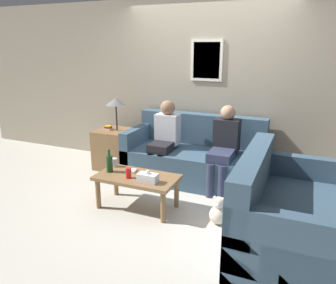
# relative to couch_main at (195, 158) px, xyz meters

# --- Properties ---
(ground_plane) EXTENTS (16.00, 16.00, 0.00)m
(ground_plane) POSITION_rel_couch_main_xyz_m (0.00, -0.54, -0.32)
(ground_plane) COLOR beige
(wall_back) EXTENTS (9.00, 0.08, 2.60)m
(wall_back) POSITION_rel_couch_main_xyz_m (0.00, 0.48, 0.98)
(wall_back) COLOR #9E937F
(wall_back) RESTS_ON ground_plane
(couch_main) EXTENTS (1.95, 0.92, 0.92)m
(couch_main) POSITION_rel_couch_main_xyz_m (0.00, 0.00, 0.00)
(couch_main) COLOR #385166
(couch_main) RESTS_ON ground_plane
(couch_side) EXTENTS (0.92, 1.60, 0.92)m
(couch_side) POSITION_rel_couch_main_xyz_m (1.33, -1.26, 0.00)
(couch_side) COLOR #385166
(couch_side) RESTS_ON ground_plane
(coffee_table) EXTENTS (0.98, 0.52, 0.41)m
(coffee_table) POSITION_rel_couch_main_xyz_m (-0.34, -1.14, 0.03)
(coffee_table) COLOR olive
(coffee_table) RESTS_ON ground_plane
(side_table_with_lamp) EXTENTS (0.54, 0.54, 1.13)m
(side_table_with_lamp) POSITION_rel_couch_main_xyz_m (-1.34, -0.07, 0.04)
(side_table_with_lamp) COLOR olive
(side_table_with_lamp) RESTS_ON ground_plane
(wine_bottle) EXTENTS (0.08, 0.08, 0.29)m
(wine_bottle) POSITION_rel_couch_main_xyz_m (-0.72, -1.15, 0.20)
(wine_bottle) COLOR #19421E
(wine_bottle) RESTS_ON coffee_table
(drinking_glass) EXTENTS (0.08, 0.08, 0.11)m
(drinking_glass) POSITION_rel_couch_main_xyz_m (-0.76, -0.97, 0.15)
(drinking_glass) COLOR silver
(drinking_glass) RESTS_ON coffee_table
(book_stack) EXTENTS (0.14, 0.13, 0.02)m
(book_stack) POSITION_rel_couch_main_xyz_m (-0.48, -1.04, 0.10)
(book_stack) COLOR beige
(book_stack) RESTS_ON coffee_table
(soda_can) EXTENTS (0.07, 0.07, 0.12)m
(soda_can) POSITION_rel_couch_main_xyz_m (-0.40, -1.23, 0.15)
(soda_can) COLOR red
(soda_can) RESTS_ON coffee_table
(tissue_box) EXTENTS (0.23, 0.12, 0.15)m
(tissue_box) POSITION_rel_couch_main_xyz_m (-0.14, -1.25, 0.15)
(tissue_box) COLOR silver
(tissue_box) RESTS_ON coffee_table
(person_left) EXTENTS (0.34, 0.58, 1.15)m
(person_left) POSITION_rel_couch_main_xyz_m (-0.41, -0.16, 0.32)
(person_left) COLOR black
(person_left) RESTS_ON ground_plane
(person_right) EXTENTS (0.34, 0.64, 1.14)m
(person_right) POSITION_rel_couch_main_xyz_m (0.46, -0.17, 0.31)
(person_right) COLOR #2D334C
(person_right) RESTS_ON ground_plane
(teddy_bear) EXTENTS (0.21, 0.21, 0.32)m
(teddy_bear) POSITION_rel_couch_main_xyz_m (0.66, -1.12, -0.18)
(teddy_bear) COLOR beige
(teddy_bear) RESTS_ON ground_plane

